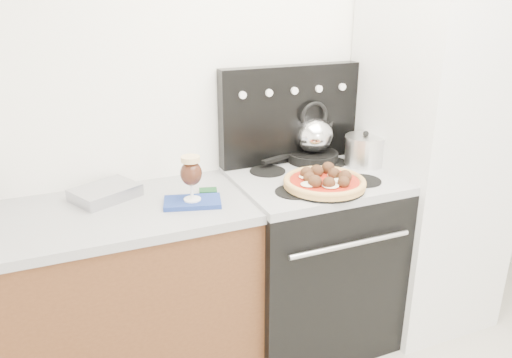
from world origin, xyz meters
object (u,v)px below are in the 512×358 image
pizza (325,180)px  tea_kettle (314,132)px  stove_body (310,262)px  skillet (313,157)px  stock_pot (364,151)px  pizza_pan (324,187)px  base_cabinet (90,311)px  beer_glass (191,178)px  oven_mitt (192,202)px  fridge (431,155)px

pizza → tea_kettle: (0.14, 0.37, 0.12)m
pizza → tea_kettle: size_ratio=1.65×
stove_body → pizza: bearing=-101.6°
skillet → stock_pot: stock_pot is taller
pizza_pan → pizza: bearing=0.0°
stove_body → base_cabinet: bearing=178.7°
stove_body → pizza: size_ratio=2.35×
beer_glass → pizza: size_ratio=0.54×
base_cabinet → stove_body: size_ratio=1.65×
beer_glass → skillet: size_ratio=0.75×
pizza → skillet: 0.39m
tea_kettle → stock_pot: size_ratio=1.14×
oven_mitt → beer_glass: (0.00, 0.00, 0.11)m
pizza_pan → pizza: size_ratio=0.98×
base_cabinet → tea_kettle: size_ratio=6.40×
oven_mitt → stove_body: bearing=5.0°
pizza → pizza_pan: bearing=0.0°
pizza_pan → base_cabinet: bearing=170.4°
beer_glass → pizza: (0.60, -0.10, -0.06)m
base_cabinet → skillet: bearing=8.7°
base_cabinet → skillet: size_ratio=5.38×
fridge → oven_mitt: size_ratio=7.75×
stove_body → tea_kettle: bearing=62.4°
stove_body → fridge: size_ratio=0.46×
oven_mitt → pizza: bearing=-9.6°
base_cabinet → pizza_pan: 1.20m
base_cabinet → stove_body: stove_body is taller
pizza_pan → pizza: pizza is taller
base_cabinet → stock_pot: (1.43, 0.03, 0.56)m
base_cabinet → stock_pot: bearing=1.1°
fridge → tea_kettle: fridge is taller
base_cabinet → tea_kettle: tea_kettle is taller
stove_body → stock_pot: bearing=9.3°
fridge → stock_pot: (-0.37, 0.08, 0.04)m
pizza_pan → tea_kettle: bearing=68.8°
pizza → stock_pot: size_ratio=1.88×
oven_mitt → pizza_pan: 0.61m
stove_body → pizza_pan: pizza_pan is taller
fridge → pizza: size_ratio=5.07×
base_cabinet → fridge: size_ratio=0.76×
stove_body → pizza: 0.54m
skillet → stove_body: bearing=-117.6°
beer_glass → skillet: bearing=19.7°
pizza_pan → tea_kettle: (0.14, 0.37, 0.16)m
base_cabinet → fridge: fridge is taller
skillet → stock_pot: (0.22, -0.16, 0.05)m
oven_mitt → skillet: skillet is taller
beer_glass → tea_kettle: tea_kettle is taller
skillet → tea_kettle: (-0.00, 0.00, 0.14)m
tea_kettle → pizza: bearing=-118.8°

